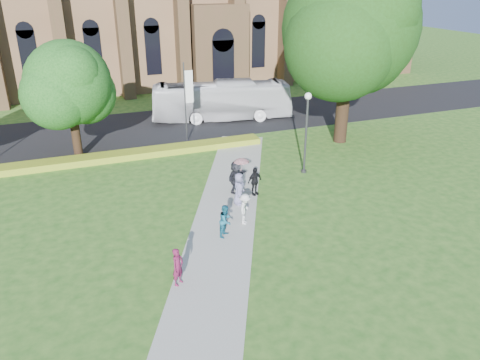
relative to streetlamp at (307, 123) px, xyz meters
name	(u,v)px	position (x,y,z in m)	size (l,w,h in m)	color
ground	(229,243)	(-7.50, -6.50, -3.30)	(160.00, 160.00, 0.00)	#275B1B
road	(149,127)	(-7.50, 13.50, -3.29)	(160.00, 10.00, 0.02)	black
footpath	(222,232)	(-7.50, -5.50, -3.28)	(3.20, 30.00, 0.04)	#B2B2A8
flower_hedge	(139,153)	(-9.50, 6.70, -3.07)	(18.00, 1.40, 0.45)	gold
streetlamp	(307,123)	(0.00, 0.00, 0.00)	(0.44, 0.44, 5.24)	#38383D
large_tree	(350,28)	(5.50, 4.50, 5.07)	(9.60, 9.60, 13.20)	#332114
street_tree_1	(68,83)	(-13.50, 8.00, 1.93)	(5.60, 5.60, 8.05)	#332114
banner_pole_0	(187,98)	(-5.39, 8.70, 0.09)	(0.70, 0.10, 6.00)	#38383D
tour_coach	(222,101)	(-1.09, 13.32, -1.59)	(2.84, 12.12, 3.38)	white
pedestrian_0	(178,267)	(-10.53, -8.87, -2.42)	(0.61, 0.40, 1.67)	#5D1536
pedestrian_1	(226,221)	(-7.42, -5.87, -2.43)	(0.80, 0.62, 1.65)	#175B74
pedestrian_2	(245,209)	(-6.09, -5.04, -2.44)	(1.06, 0.61, 1.64)	silver
pedestrian_3	(255,181)	(-4.32, -2.05, -2.41)	(0.99, 0.41, 1.69)	black
pedestrian_4	(239,189)	(-5.59, -2.85, -2.34)	(0.90, 0.58, 1.84)	slate
pedestrian_5	(236,177)	(-5.22, -1.31, -2.30)	(1.78, 0.57, 1.92)	black
parasol	(241,166)	(-5.41, -2.75, -1.06)	(0.82, 0.82, 0.72)	#C3898D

